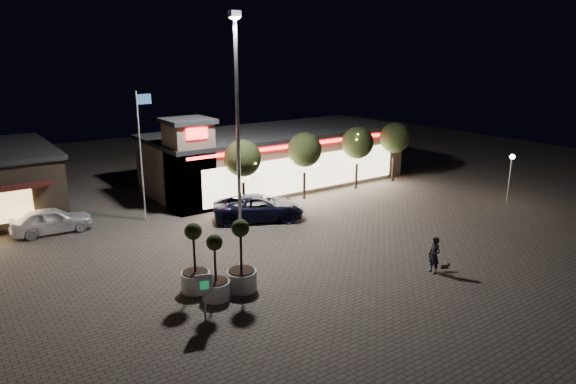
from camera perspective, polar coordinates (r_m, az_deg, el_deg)
ground at (r=23.64m, az=0.24°, el=-10.43°), size 90.00×90.00×0.00m
retail_building at (r=40.50m, az=-1.68°, el=3.94°), size 20.40×8.40×6.10m
floodlight_pole at (r=29.28m, az=-5.66°, el=8.93°), size 0.60×0.40×12.38m
flagpole at (r=32.56m, az=-15.96°, el=5.03°), size 0.95×0.10×8.00m
lamp_post_east at (r=38.44m, az=23.53°, el=2.38°), size 0.36×0.36×3.48m
string_tree_a at (r=33.39m, az=-5.05°, el=3.74°), size 2.42×2.42×4.79m
string_tree_b at (r=36.09m, az=1.85°, el=4.69°), size 2.42×2.42×4.79m
string_tree_c at (r=39.24m, az=7.73°, el=5.43°), size 2.42×2.42×4.79m
string_tree_d at (r=42.02m, az=11.78°, el=5.92°), size 2.42×2.42×4.79m
pickup_truck at (r=32.27m, az=-3.25°, el=-1.72°), size 6.25×4.75×1.58m
white_sedan at (r=32.96m, az=-24.80°, el=-2.86°), size 4.56×2.05×1.52m
pedestrian at (r=25.57m, az=15.96°, el=-6.78°), size 0.50×0.70×1.80m
dog at (r=26.16m, az=17.09°, el=-7.82°), size 0.54×0.32×0.29m
planter_left at (r=23.20m, az=-10.27°, el=-8.54°), size 1.29×1.29×3.18m
planter_mid at (r=22.40m, az=-8.02°, el=-9.57°), size 1.19×1.19×2.93m
planter_right at (r=23.00m, az=-5.20°, el=-8.46°), size 1.34×1.34×3.30m
valet_sign at (r=20.54m, az=-9.29°, el=-10.57°), size 0.64×0.26×1.98m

